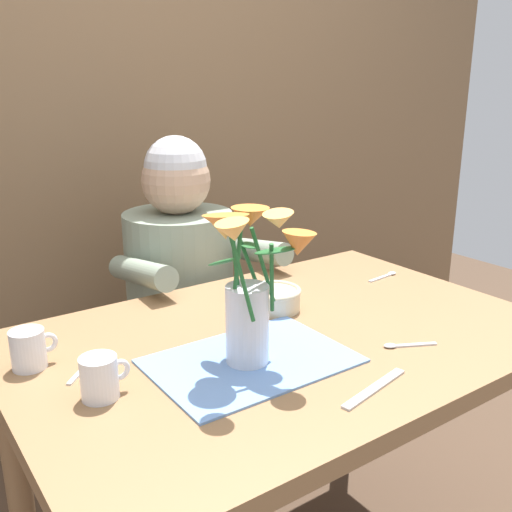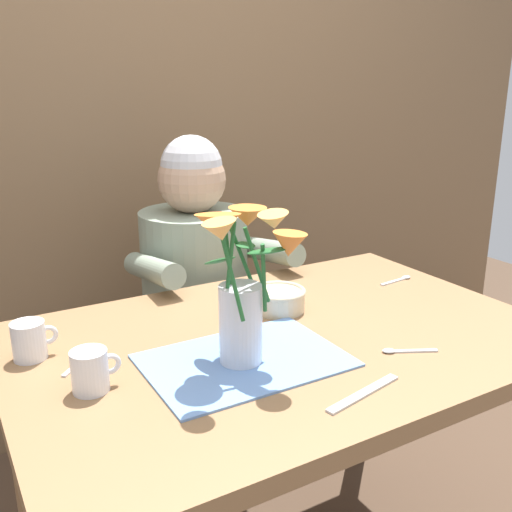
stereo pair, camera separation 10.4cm
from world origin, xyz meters
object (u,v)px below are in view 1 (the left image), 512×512
Objects in this scene: seated_person at (182,314)px; ceramic_mug at (100,377)px; dinner_knife at (374,388)px; tea_cup at (29,349)px; flower_vase at (249,278)px; ceramic_bowl at (274,298)px.

seated_person is 12.20× the size of ceramic_mug.
tea_cup is (-0.50, 0.46, 0.04)m from dinner_knife.
dinner_knife is 2.04× the size of tea_cup.
seated_person reaches higher than flower_vase.
flower_vase is 3.49× the size of tea_cup.
tea_cup is (-0.58, 0.04, 0.01)m from ceramic_bowl.
flower_vase is 3.49× the size of ceramic_mug.
dinner_knife is (-0.07, -0.91, 0.18)m from seated_person.
seated_person reaches higher than dinner_knife.
ceramic_mug is (-0.29, 0.04, -0.14)m from flower_vase.
ceramic_bowl is 0.72× the size of dinner_knife.
ceramic_mug is (-0.50, -0.64, 0.22)m from seated_person.
seated_person reaches higher than ceramic_bowl.
ceramic_bowl is 0.53m from ceramic_mug.
ceramic_bowl is at bearing -87.17° from seated_person.
tea_cup is at bearing 147.58° from flower_vase.
dinner_knife is (0.13, -0.22, -0.18)m from flower_vase.
tea_cup is at bearing -140.12° from seated_person.
seated_person is at bearing 38.13° from tea_cup.
ceramic_bowl is 1.46× the size of tea_cup.
tea_cup is 1.00× the size of ceramic_mug.
seated_person is at bearing 52.14° from ceramic_mug.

